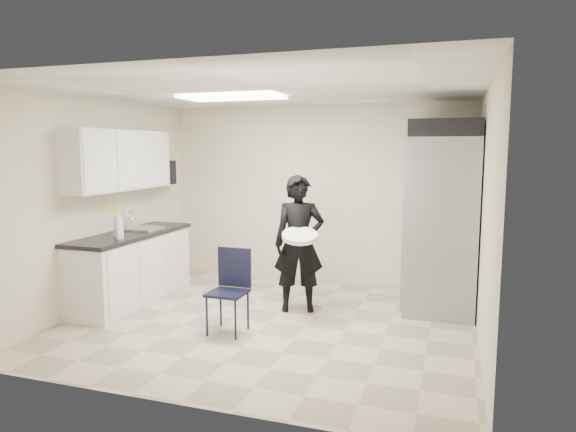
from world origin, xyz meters
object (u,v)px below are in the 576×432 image
(man_tuxedo, at_px, (299,244))
(commercial_fridge, at_px, (443,223))
(folding_chair, at_px, (227,293))
(lower_counter, at_px, (132,269))

(man_tuxedo, bearing_deg, commercial_fridge, 5.11)
(commercial_fridge, height_order, man_tuxedo, commercial_fridge)
(commercial_fridge, xyz_separation_m, folding_chair, (-2.14, -1.71, -0.61))
(commercial_fridge, distance_m, folding_chair, 2.81)
(folding_chair, relative_size, man_tuxedo, 0.53)
(commercial_fridge, xyz_separation_m, man_tuxedo, (-1.64, -0.73, -0.22))
(commercial_fridge, bearing_deg, folding_chair, -141.35)
(lower_counter, xyz_separation_m, man_tuxedo, (2.14, 0.35, 0.40))
(lower_counter, height_order, commercial_fridge, commercial_fridge)
(lower_counter, height_order, man_tuxedo, man_tuxedo)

